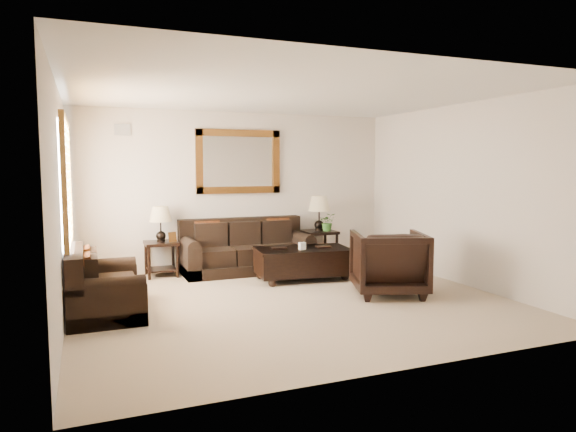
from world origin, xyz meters
name	(u,v)px	position (x,y,z in m)	size (l,w,h in m)	color
room	(292,199)	(0.00, 0.00, 1.35)	(5.51, 5.01, 2.71)	gray
window	(67,184)	(-2.70, 0.90, 1.55)	(0.07, 1.96, 1.66)	white
mirror	(239,162)	(0.01, 2.47, 1.85)	(1.50, 0.06, 1.10)	#4D260F
air_vent	(122,130)	(-1.90, 2.48, 2.35)	(0.25, 0.02, 0.18)	#999999
sofa	(246,252)	(0.01, 2.07, 0.32)	(2.16, 0.93, 0.88)	black
loveseat	(100,290)	(-2.36, 0.29, 0.29)	(0.84, 1.42, 0.80)	black
end_table_left	(161,231)	(-1.38, 2.20, 0.74)	(0.51, 0.51, 1.13)	black
end_table_right	(319,220)	(1.42, 2.18, 0.81)	(0.56, 0.56, 1.24)	black
coffee_table	(303,260)	(0.65, 1.13, 0.31)	(1.53, 0.94, 0.62)	black
armchair	(389,259)	(1.38, -0.17, 0.49)	(0.95, 0.89, 0.98)	black
potted_plant	(328,224)	(1.54, 2.08, 0.74)	(0.29, 0.32, 0.25)	#2C5E20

